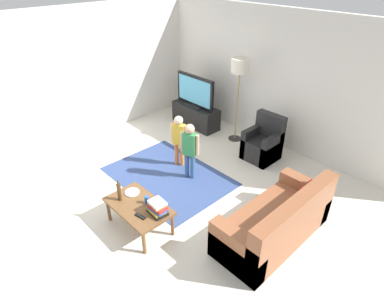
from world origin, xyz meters
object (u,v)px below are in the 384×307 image
at_px(tv_remote, 140,216).
at_px(plate, 132,192).
at_px(coffee_table, 139,208).
at_px(soda_can, 147,200).
at_px(couch, 278,224).
at_px(floor_lamp, 240,70).
at_px(armchair, 263,144).
at_px(tv, 195,92).
at_px(child_center, 190,147).
at_px(tv_stand, 196,116).
at_px(bottle, 119,192).
at_px(book_stack, 157,208).
at_px(child_near_tv, 179,136).

xyz_separation_m(tv_remote, plate, (-0.52, 0.22, -0.00)).
bearing_deg(coffee_table, soda_can, 67.38).
xyz_separation_m(couch, floor_lamp, (-2.35, 1.86, 1.25)).
bearing_deg(armchair, couch, -48.70).
relative_size(couch, armchair, 2.00).
distance_m(tv, child_center, 2.14).
xyz_separation_m(tv_stand, tv, (-0.00, -0.02, 0.60)).
bearing_deg(tv, tv_stand, 90.00).
relative_size(tv_stand, bottle, 3.53).
relative_size(couch, coffee_table, 1.80).
bearing_deg(tv_remote, armchair, 82.37).
bearing_deg(child_center, coffee_table, -72.86).
relative_size(coffee_table, book_stack, 3.40).
bearing_deg(tv_remote, child_near_tv, 112.70).
bearing_deg(armchair, floor_lamp, 167.67).
height_order(tv_stand, floor_lamp, floor_lamp).
relative_size(armchair, floor_lamp, 0.51).
xyz_separation_m(tv_stand, tv_remote, (2.13, -3.09, 0.19)).
height_order(floor_lamp, coffee_table, floor_lamp).
distance_m(tv_stand, child_center, 2.18).
bearing_deg(child_center, book_stack, -60.10).
bearing_deg(coffee_table, armchair, 88.80).
bearing_deg(floor_lamp, armchair, -12.33).
bearing_deg(tv, plate, -60.59).
height_order(coffee_table, plate, plate).
xyz_separation_m(tv, soda_can, (1.96, -2.83, -0.37)).
relative_size(couch, bottle, 5.29).
height_order(floor_lamp, child_center, floor_lamp).
distance_m(bottle, tv_remote, 0.52).
distance_m(tv_stand, tv_remote, 3.76).
height_order(coffee_table, soda_can, soda_can).
xyz_separation_m(child_near_tv, plate, (0.58, -1.45, -0.19)).
distance_m(tv, couch, 3.87).
height_order(coffee_table, bottle, bottle).
bearing_deg(book_stack, armchair, 95.18).
bearing_deg(book_stack, tv, 127.98).
bearing_deg(coffee_table, plate, 161.55).
relative_size(floor_lamp, plate, 8.09).
distance_m(soda_can, plate, 0.35).
distance_m(child_near_tv, child_center, 0.47).
height_order(bottle, plate, bottle).
bearing_deg(child_near_tv, plate, -68.26).
distance_m(child_near_tv, tv_remote, 2.01).
bearing_deg(armchair, coffee_table, -91.20).
xyz_separation_m(tv, plate, (1.61, -2.85, -0.42)).
xyz_separation_m(armchair, floor_lamp, (-0.88, 0.19, 1.25)).
bearing_deg(couch, soda_can, -142.38).
xyz_separation_m(child_near_tv, child_center, (0.44, -0.14, 0.03)).
xyz_separation_m(armchair, child_center, (-0.50, -1.52, 0.35)).
height_order(couch, soda_can, couch).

